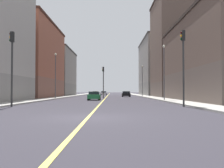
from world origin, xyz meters
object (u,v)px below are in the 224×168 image
object	(u,v)px
street_lamp_right_near	(55,71)
car_green	(94,96)
traffic_light_left_near	(183,58)
street_lamp_left_near	(164,67)
building_right_distant	(52,73)
car_yellow	(95,93)
building_left_far	(160,68)
car_white	(103,93)
traffic_light_median_far	(103,78)
building_left_near	(223,59)
building_right_midblock	(26,60)
building_left_mid	(180,48)
traffic_light_right_near	(11,58)
car_black	(126,94)
street_lamp_left_far	(142,78)

from	to	relation	value
street_lamp_right_near	car_green	size ratio (longest dim) A/B	1.95
traffic_light_left_near	street_lamp_left_near	world-z (taller)	street_lamp_left_near
building_right_distant	car_yellow	bearing A→B (deg)	30.67
building_left_far	traffic_light_left_near	size ratio (longest dim) A/B	3.58
building_left_far	traffic_light_left_near	bearing A→B (deg)	-98.91
building_left_far	building_right_distant	distance (m)	31.70
car_white	building_right_distant	bearing A→B (deg)	-152.58
traffic_light_left_near	building_left_far	bearing A→B (deg)	81.09
car_green	traffic_light_median_far	bearing A→B (deg)	84.22
building_left_near	building_right_distant	bearing A→B (deg)	128.46
traffic_light_median_far	car_white	size ratio (longest dim) A/B	1.31
building_right_midblock	building_right_distant	xyz separation A→B (m)	(0.00, 22.15, -0.88)
building_left_near	building_left_mid	size ratio (longest dim) A/B	1.17
building_left_mid	traffic_light_right_near	world-z (taller)	building_left_mid
car_green	car_black	bearing A→B (deg)	74.05
street_lamp_left_near	car_yellow	world-z (taller)	street_lamp_left_near
traffic_light_right_near	street_lamp_left_far	world-z (taller)	street_lamp_left_far
building_right_midblock	car_black	bearing A→B (deg)	19.78
building_left_near	traffic_light_left_near	bearing A→B (deg)	-126.48
traffic_light_right_near	building_right_distant	bearing A→B (deg)	99.32
car_white	car_yellow	bearing A→B (deg)	-169.67
street_lamp_left_far	car_yellow	xyz separation A→B (m)	(-12.36, 19.99, -3.88)
car_green	street_lamp_left_near	bearing A→B (deg)	-16.09
building_left_far	traffic_light_right_near	bearing A→B (deg)	-113.35
traffic_light_median_far	street_lamp_left_near	bearing A→B (deg)	-55.35
building_left_near	car_yellow	bearing A→B (deg)	112.92
traffic_light_median_far	car_black	xyz separation A→B (m)	(4.84, 10.54, -3.17)
building_left_near	car_white	xyz separation A→B (m)	(-17.16, 47.19, -4.95)
building_left_far	car_black	xyz separation A→B (m)	(-11.34, -17.44, -7.61)
building_right_distant	traffic_light_right_near	distance (m)	51.85
building_left_near	car_yellow	distance (m)	50.97
building_right_midblock	car_black	distance (m)	22.53
building_left_far	car_green	xyz separation A→B (m)	(-17.17, -37.86, -7.61)
building_right_midblock	car_green	bearing A→B (deg)	-42.46
street_lamp_left_near	street_lamp_right_near	xyz separation A→B (m)	(-16.75, 8.38, 0.07)
car_yellow	building_left_near	bearing A→B (deg)	-67.08
building_right_distant	car_black	size ratio (longest dim) A/B	4.63
street_lamp_left_near	street_lamp_right_near	world-z (taller)	street_lamp_right_near
traffic_light_right_near	car_yellow	xyz separation A→B (m)	(3.41, 58.10, -3.55)
street_lamp_left_near	street_lamp_right_near	distance (m)	18.73
building_right_distant	traffic_light_left_near	size ratio (longest dim) A/B	3.09
street_lamp_right_near	car_white	xyz separation A→B (m)	(6.99, 37.21, -4.12)
car_yellow	building_left_far	bearing A→B (deg)	-12.65
car_yellow	car_black	bearing A→B (deg)	-68.96
car_yellow	building_left_mid	bearing A→B (deg)	-53.19
traffic_light_left_near	car_black	world-z (taller)	traffic_light_left_near
building_right_midblock	traffic_light_right_near	world-z (taller)	building_right_midblock
traffic_light_median_far	car_yellow	distance (m)	32.78
building_right_midblock	street_lamp_left_far	xyz separation A→B (m)	(24.15, 9.16, -2.95)
traffic_light_right_near	street_lamp_left_near	size ratio (longest dim) A/B	0.86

